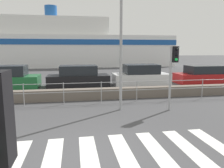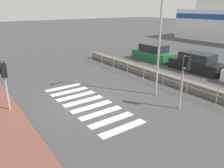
{
  "view_description": "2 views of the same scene",
  "coord_description": "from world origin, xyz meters",
  "px_view_note": "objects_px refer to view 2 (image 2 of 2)",
  "views": [
    {
      "loc": [
        -0.39,
        -5.23,
        2.68
      ],
      "look_at": [
        0.87,
        2.0,
        1.5
      ],
      "focal_mm": 35.0,
      "sensor_mm": 36.0,
      "label": 1
    },
    {
      "loc": [
        9.99,
        -5.27,
        4.99
      ],
      "look_at": [
        1.28,
        1.0,
        1.2
      ],
      "focal_mm": 35.0,
      "sensor_mm": 36.0,
      "label": 2
    }
  ],
  "objects_px": {
    "traffic_light_near": "(4,74)",
    "parked_car_black": "(196,63)",
    "parked_car_green": "(153,53)",
    "streetlamp": "(158,30)",
    "traffic_light_far": "(185,71)"
  },
  "relations": [
    {
      "from": "traffic_light_far",
      "to": "parked_car_green",
      "type": "height_order",
      "value": "traffic_light_far"
    },
    {
      "from": "parked_car_green",
      "to": "parked_car_black",
      "type": "height_order",
      "value": "parked_car_green"
    },
    {
      "from": "parked_car_green",
      "to": "parked_car_black",
      "type": "relative_size",
      "value": 0.99
    },
    {
      "from": "streetlamp",
      "to": "traffic_light_near",
      "type": "bearing_deg",
      "value": -110.14
    },
    {
      "from": "parked_car_green",
      "to": "parked_car_black",
      "type": "distance_m",
      "value": 4.86
    },
    {
      "from": "streetlamp",
      "to": "traffic_light_far",
      "type": "bearing_deg",
      "value": -8.14
    },
    {
      "from": "traffic_light_near",
      "to": "parked_car_green",
      "type": "height_order",
      "value": "traffic_light_near"
    },
    {
      "from": "traffic_light_near",
      "to": "parked_car_black",
      "type": "relative_size",
      "value": 0.58
    },
    {
      "from": "traffic_light_far",
      "to": "parked_car_green",
      "type": "relative_size",
      "value": 0.65
    },
    {
      "from": "traffic_light_far",
      "to": "parked_car_green",
      "type": "bearing_deg",
      "value": 141.4
    },
    {
      "from": "traffic_light_near",
      "to": "traffic_light_far",
      "type": "xyz_separation_m",
      "value": [
        4.94,
        7.18,
        0.06
      ]
    },
    {
      "from": "parked_car_green",
      "to": "traffic_light_near",
      "type": "bearing_deg",
      "value": -74.94
    },
    {
      "from": "traffic_light_near",
      "to": "parked_car_black",
      "type": "height_order",
      "value": "traffic_light_near"
    },
    {
      "from": "streetlamp",
      "to": "parked_car_green",
      "type": "relative_size",
      "value": 1.45
    },
    {
      "from": "traffic_light_near",
      "to": "parked_car_black",
      "type": "distance_m",
      "value": 14.27
    }
  ]
}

